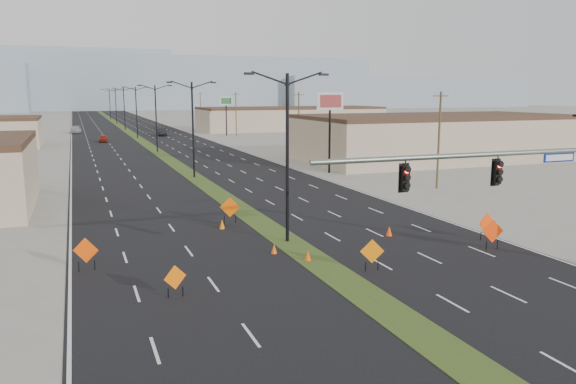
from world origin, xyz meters
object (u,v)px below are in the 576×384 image
object	(u,v)px
car_left	(103,138)
cone_2	(389,231)
construction_sign_2	(230,208)
cone_3	(222,224)
construction_sign_0	(86,252)
pole_sign_east_far	(226,104)
construction_sign_4	(493,232)
car_mid	(161,132)
construction_sign_3	(372,252)
car_far	(76,130)
streetlight_6	(110,103)
signal_mast	(527,179)
streetlight_4	(124,107)
streetlight_5	(116,105)
cone_1	(274,249)
streetlight_0	(287,153)
cone_0	(308,256)
streetlight_1	(193,126)
streetlight_2	(156,116)
pole_sign_east_near	(330,108)
streetlight_3	(136,111)
construction_sign_1	(175,279)
construction_sign_5	(487,224)

from	to	relation	value
car_left	cone_2	size ratio (longest dim) A/B	5.83
construction_sign_2	cone_3	xyz separation A→B (m)	(-0.90, -1.34, -0.77)
construction_sign_0	pole_sign_east_far	size ratio (longest dim) A/B	0.21
construction_sign_4	car_mid	bearing A→B (deg)	100.83
construction_sign_3	cone_2	xyz separation A→B (m)	(4.47, 5.79, -0.64)
car_far	cone_3	world-z (taller)	car_far
streetlight_6	pole_sign_east_far	xyz separation A→B (m)	(18.32, -83.42, 1.10)
signal_mast	streetlight_4	xyz separation A→B (m)	(-8.56, 122.00, 0.63)
signal_mast	streetlight_6	world-z (taller)	streetlight_6
streetlight_5	construction_sign_3	bearing A→B (deg)	-89.22
cone_2	cone_1	bearing A→B (deg)	-171.92
streetlight_0	car_far	distance (m)	104.39
streetlight_4	cone_0	bearing A→B (deg)	-90.19
construction_sign_3	cone_1	distance (m)	5.92
streetlight_1	car_far	distance (m)	76.66
streetlight_2	cone_1	size ratio (longest dim) A/B	17.94
streetlight_4	pole_sign_east_near	world-z (taller)	streetlight_4
signal_mast	streetlight_3	distance (m)	94.39
streetlight_3	cone_3	xyz separation A→B (m)	(-2.90, -79.46, -5.10)
construction_sign_2	cone_0	world-z (taller)	construction_sign_2
streetlight_2	construction_sign_2	world-z (taller)	streetlight_2
construction_sign_1	construction_sign_4	bearing A→B (deg)	-16.83
car_left	streetlight_2	bearing A→B (deg)	-66.40
cone_1	pole_sign_east_near	world-z (taller)	pole_sign_east_near
streetlight_5	construction_sign_4	world-z (taller)	streetlight_5
streetlight_0	construction_sign_2	size ratio (longest dim) A/B	5.46
streetlight_0	car_mid	distance (m)	89.02
streetlight_1	streetlight_5	xyz separation A→B (m)	(0.00, 112.00, 0.00)
streetlight_3	pole_sign_east_near	distance (m)	59.79
streetlight_4	construction_sign_2	distance (m)	106.22
car_far	pole_sign_east_near	bearing A→B (deg)	-66.34
cone_1	construction_sign_0	bearing A→B (deg)	177.41
streetlight_4	cone_2	xyz separation A→B (m)	(6.47, -113.01, -5.09)
construction_sign_1	construction_sign_5	xyz separation A→B (m)	(19.43, 3.05, 0.17)
pole_sign_east_near	construction_sign_4	bearing A→B (deg)	-82.32
streetlight_1	car_left	distance (m)	49.82
construction_sign_1	cone_0	bearing A→B (deg)	0.56
cone_0	construction_sign_4	bearing A→B (deg)	-9.31
car_far	construction_sign_4	distance (m)	111.68
streetlight_3	cone_3	size ratio (longest dim) A/B	15.79
streetlight_1	streetlight_5	world-z (taller)	same
signal_mast	construction_sign_4	xyz separation A→B (m)	(1.76, 4.12, -3.74)
streetlight_3	signal_mast	bearing A→B (deg)	-84.80
signal_mast	cone_3	bearing A→B (deg)	128.23
streetlight_1	streetlight_3	world-z (taller)	same
streetlight_3	construction_sign_1	size ratio (longest dim) A/B	6.85
construction_sign_1	cone_0	size ratio (longest dim) A/B	2.37
construction_sign_0	car_far	bearing A→B (deg)	111.90
signal_mast	pole_sign_east_near	size ratio (longest dim) A/B	1.82
streetlight_4	construction_sign_4	size ratio (longest dim) A/B	5.62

